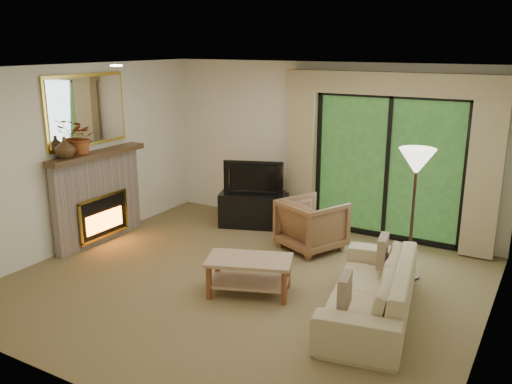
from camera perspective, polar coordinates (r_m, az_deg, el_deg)
The scene contains 22 objects.
floor at distance 6.80m, azimuth -1.28°, elevation -9.56°, with size 5.50×5.50×0.00m, color olive.
ceiling at distance 6.17m, azimuth -1.43°, elevation 12.89°, with size 5.50×5.50×0.00m, color silver.
wall_back at distance 8.55m, azimuth 7.43°, elevation 4.71°, with size 5.00×5.00×0.00m, color white.
wall_front at distance 4.52m, azimuth -18.16°, elevation -5.78°, with size 5.00×5.00×0.00m, color white.
wall_left at distance 8.11m, azimuth -18.23°, elevation 3.47°, with size 5.00×5.00×0.00m, color white.
wall_right at distance 5.51m, azimuth 23.90°, elevation -2.54°, with size 5.00×5.00×0.00m, color white.
fireplace at distance 8.29m, azimuth -16.30°, elevation -0.49°, with size 0.24×1.70×1.37m, color gray, non-canonical shape.
mirror at distance 8.11m, azimuth -17.39°, elevation 8.21°, with size 0.07×1.45×1.02m, color gold, non-canonical shape.
sliding_door at distance 8.22m, azimuth 13.69°, elevation 2.54°, with size 2.26×0.10×2.16m, color black, non-canonical shape.
curtain_left at distance 8.56m, azimuth 4.83°, elevation 4.12°, with size 0.45×0.18×2.35m, color tan.
curtain_right at distance 7.83m, azimuth 22.98°, elevation 1.86°, with size 0.45×0.18×2.35m, color tan.
cornice at distance 7.95m, azimuth 14.06°, elevation 11.01°, with size 3.20×0.24×0.32m, color tan.
media_console at distance 8.74m, azimuth -0.17°, elevation -1.85°, with size 1.10×0.49×0.55m, color black.
tv at distance 8.59m, azimuth -0.17°, elevation 1.64°, with size 0.95×0.12×0.55m, color black.
armchair at distance 7.79m, azimuth 5.89°, elevation -3.41°, with size 0.79×0.81×0.74m, color brown.
sofa at distance 6.07m, azimuth 11.97°, elevation -9.93°, with size 2.12×0.83×0.62m, color tan.
pillow_near at distance 5.48m, azimuth 9.32°, elevation -10.29°, with size 0.09×0.34×0.34m, color #4D2B23.
pillow_far at distance 6.54m, azimuth 13.18°, elevation -6.08°, with size 0.10×0.36×0.36m, color #4D2B23.
coffee_table at distance 6.45m, azimuth -0.70°, elevation -8.84°, with size 0.99×0.54×0.44m, color tan, non-canonical shape.
floor_lamp at distance 6.95m, azimuth 16.15°, elevation -2.31°, with size 0.44×0.44×1.66m, color #F3E3C5, non-canonical shape.
vase at distance 7.75m, azimuth -19.49°, elevation 4.44°, with size 0.27×0.27×0.29m, color #48311B.
branches at distance 7.92m, azimuth -17.93°, elevation 5.53°, with size 0.43×0.38×0.48m, color #9A4D22.
Camera 1 is at (3.21, -5.26, 2.88)m, focal length 38.00 mm.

